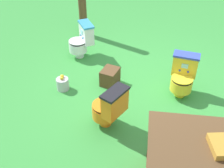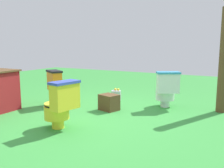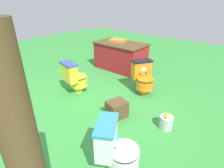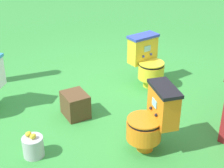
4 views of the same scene
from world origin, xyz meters
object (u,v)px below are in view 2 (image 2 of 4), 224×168
Objects in this scene: toilet_yellow at (60,105)px; small_crate at (109,102)px; toilet_orange at (60,87)px; toilet_white at (166,89)px; wooden_post at (224,61)px; lemon_bucket at (116,95)px.

toilet_yellow is 1.29m from small_crate.
toilet_orange and toilet_yellow have the same top height.
small_crate is (1.27, -0.09, -0.22)m from toilet_yellow.
wooden_post is at bearing -19.75° from toilet_white.
toilet_orange is at bearing 109.70° from wooden_post.
lemon_bucket is at bearing 15.35° from toilet_yellow.
toilet_orange is 3.19m from wooden_post.
toilet_white and toilet_orange have the same top height.
toilet_yellow is at bearing -174.79° from lemon_bucket.
toilet_white is 1.16m from small_crate.
toilet_orange reaches higher than small_crate.
wooden_post is at bearing -31.93° from toilet_yellow.
toilet_white is 1.16m from wooden_post.
lemon_bucket is (0.81, 0.28, -0.03)m from small_crate.
wooden_post is (2.18, -1.97, 0.58)m from toilet_yellow.
toilet_white is at bearing 101.10° from wooden_post.
toilet_white is 2.16× the size of small_crate.
toilet_yellow is (-1.12, -0.98, 0.00)m from toilet_orange.
toilet_orange is (-0.86, 1.96, 0.00)m from toilet_white.
wooden_post is 5.64× the size of small_crate.
toilet_white is 1.00× the size of toilet_orange.
lemon_bucket is at bearing 19.16° from small_crate.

